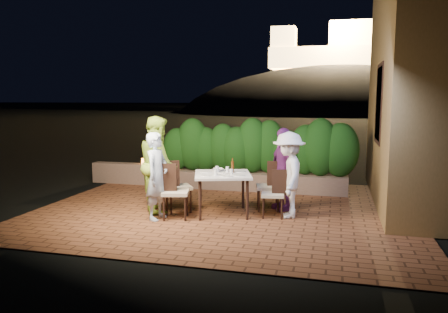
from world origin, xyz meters
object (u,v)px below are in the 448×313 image
(beer_bottle, at_px, (233,165))
(chair_left_back, at_px, (178,186))
(chair_right_back, at_px, (268,186))
(diner_white, at_px, (289,175))
(diner_green, at_px, (158,164))
(diner_blue, at_px, (157,176))
(parapet_lamp, at_px, (143,161))
(chair_right_front, at_px, (273,193))
(diner_purple, at_px, (283,169))
(bowl, at_px, (218,169))
(chair_left_front, at_px, (176,191))
(dining_table, at_px, (223,194))

(beer_bottle, xyz_separation_m, chair_left_back, (-1.00, -0.16, -0.40))
(beer_bottle, bearing_deg, chair_right_back, 30.72)
(beer_bottle, height_order, diner_white, diner_white)
(diner_white, bearing_deg, diner_green, -96.94)
(diner_blue, distance_m, parapet_lamp, 3.26)
(chair_right_back, distance_m, diner_blue, 2.11)
(diner_blue, bearing_deg, beer_bottle, -50.92)
(chair_left_back, distance_m, chair_right_front, 1.76)
(chair_right_front, height_order, diner_white, diner_white)
(chair_right_front, xyz_separation_m, diner_green, (-2.14, -0.09, 0.47))
(diner_green, relative_size, diner_purple, 1.14)
(chair_right_front, bearing_deg, bowl, -20.54)
(chair_left_back, xyz_separation_m, chair_right_front, (1.76, 0.05, -0.05))
(bowl, bearing_deg, diner_white, -8.30)
(beer_bottle, distance_m, diner_blue, 1.39)
(bowl, relative_size, diner_blue, 0.13)
(chair_left_front, relative_size, diner_purple, 0.62)
(parapet_lamp, bearing_deg, diner_blue, -60.90)
(diner_purple, bearing_deg, bowl, -108.96)
(bowl, bearing_deg, diner_green, -161.78)
(diner_white, distance_m, parapet_lamp, 4.36)
(chair_right_back, distance_m, diner_white, 0.66)
(bowl, xyz_separation_m, diner_white, (1.34, -0.20, -0.01))
(chair_left_back, relative_size, chair_right_front, 1.13)
(diner_white, height_order, parapet_lamp, diner_white)
(beer_bottle, height_order, diner_green, diner_green)
(chair_left_back, bearing_deg, chair_right_back, -15.86)
(chair_left_front, distance_m, parapet_lamp, 3.31)
(diner_blue, height_order, diner_purple, diner_purple)
(chair_left_front, bearing_deg, chair_right_front, 3.69)
(chair_left_front, height_order, diner_purple, diner_purple)
(beer_bottle, relative_size, parapet_lamp, 1.96)
(diner_purple, xyz_separation_m, parapet_lamp, (-3.63, 1.64, -0.21))
(dining_table, distance_m, chair_left_front, 0.88)
(diner_purple, bearing_deg, chair_left_front, -92.13)
(dining_table, height_order, chair_right_front, chair_right_front)
(diner_blue, bearing_deg, chair_left_front, -60.63)
(chair_right_front, bearing_deg, diner_purple, -107.81)
(beer_bottle, xyz_separation_m, chair_right_back, (0.60, 0.36, -0.42))
(chair_right_front, bearing_deg, dining_table, -5.35)
(bowl, relative_size, parapet_lamp, 1.37)
(dining_table, distance_m, bowl, 0.52)
(dining_table, height_order, chair_left_front, chair_left_front)
(bowl, xyz_separation_m, diner_green, (-1.06, -0.35, 0.12))
(bowl, height_order, diner_purple, diner_purple)
(dining_table, bearing_deg, chair_left_front, -146.32)
(bowl, height_order, diner_white, diner_white)
(chair_left_front, bearing_deg, diner_white, 3.02)
(chair_left_back, height_order, chair_right_back, chair_left_back)
(chair_right_back, relative_size, diner_white, 0.61)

